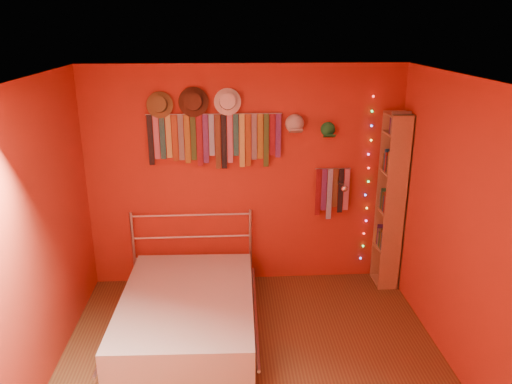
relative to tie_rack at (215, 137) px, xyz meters
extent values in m
plane|color=brown|center=(0.32, -1.69, -1.73)|extent=(3.50, 3.50, 0.00)
cube|color=#9A3118|center=(0.32, 0.06, -0.48)|extent=(3.50, 0.02, 2.50)
cube|color=#9A3118|center=(2.07, -1.69, -0.48)|extent=(0.02, 3.50, 2.50)
cube|color=#9A3118|center=(-1.43, -1.69, -0.48)|extent=(0.02, 3.50, 2.50)
cube|color=white|center=(0.32, -1.69, 0.77)|extent=(3.50, 3.50, 0.02)
cylinder|color=#BBBCC1|center=(0.00, 0.01, 0.25)|extent=(1.45, 0.01, 0.01)
cube|color=black|center=(-0.69, 0.00, -0.02)|extent=(0.06, 0.01, 0.55)
cube|color=#AA556F|center=(-0.62, 0.00, 0.01)|extent=(0.06, 0.01, 0.48)
cube|color=#17504E|center=(-0.56, -0.01, 0.01)|extent=(0.06, 0.01, 0.48)
cube|color=#B3B347|center=(-0.49, 0.00, 0.01)|extent=(0.06, 0.01, 0.47)
cube|color=maroon|center=(-0.43, 0.00, 0.00)|extent=(0.06, 0.01, 0.50)
cube|color=navy|center=(-0.36, -0.01, 0.00)|extent=(0.06, 0.01, 0.49)
cube|color=#90631A|center=(-0.30, 0.00, -0.02)|extent=(0.06, 0.01, 0.53)
cube|color=#1D471C|center=(-0.23, 0.00, 0.00)|extent=(0.06, 0.01, 0.50)
cube|color=maroon|center=(-0.17, -0.01, -0.03)|extent=(0.06, 0.01, 0.56)
cube|color=#3B1966|center=(-0.10, 0.00, -0.02)|extent=(0.06, 0.01, 0.53)
cube|color=#73A3CD|center=(-0.04, 0.00, 0.02)|extent=(0.06, 0.01, 0.45)
cube|color=#51321B|center=(0.03, -0.01, -0.05)|extent=(0.06, 0.01, 0.60)
cube|color=black|center=(0.09, 0.00, -0.05)|extent=(0.06, 0.01, 0.60)
cube|color=#A25168|center=(0.16, 0.00, -0.02)|extent=(0.06, 0.01, 0.53)
cube|color=#1A5B51|center=(0.22, -0.01, 0.02)|extent=(0.06, 0.01, 0.45)
cube|color=#C2C04D|center=(0.29, 0.00, -0.04)|extent=(0.06, 0.01, 0.58)
cube|color=brown|center=(0.35, 0.00, -0.04)|extent=(0.06, 0.01, 0.57)
cube|color=#131353|center=(0.42, -0.01, 0.00)|extent=(0.06, 0.01, 0.50)
cube|color=olive|center=(0.48, 0.00, 0.00)|extent=(0.06, 0.01, 0.49)
cube|color=#2A5321|center=(0.55, 0.00, -0.04)|extent=(0.06, 0.01, 0.58)
cube|color=maroon|center=(0.62, -0.01, 0.02)|extent=(0.06, 0.01, 0.45)
cube|color=#4E1967|center=(0.68, 0.00, 0.01)|extent=(0.06, 0.01, 0.48)
cylinder|color=#BBBCC1|center=(1.30, 0.01, -0.38)|extent=(0.40, 0.01, 0.01)
cube|color=maroon|center=(1.14, 0.00, -0.65)|extent=(0.06, 0.01, 0.55)
cube|color=#4F1965|center=(1.21, 0.00, -0.62)|extent=(0.06, 0.01, 0.49)
cube|color=#728CCC|center=(1.27, -0.01, -0.67)|extent=(0.06, 0.01, 0.60)
cube|color=#4D3619|center=(1.34, 0.00, -0.60)|extent=(0.06, 0.01, 0.46)
cube|color=black|center=(1.40, 0.00, -0.64)|extent=(0.06, 0.01, 0.52)
cube|color=#B05876|center=(1.46, -0.01, -0.62)|extent=(0.06, 0.01, 0.49)
cylinder|color=brown|center=(-0.57, 0.00, 0.35)|extent=(0.28, 0.07, 0.27)
cylinder|color=brown|center=(-0.57, -0.04, 0.36)|extent=(0.16, 0.14, 0.18)
cylinder|color=#332314|center=(-0.57, -0.02, 0.36)|extent=(0.17, 0.06, 0.17)
cylinder|color=#462719|center=(-0.22, 0.00, 0.38)|extent=(0.32, 0.08, 0.31)
cylinder|color=#462719|center=(-0.22, -0.05, 0.39)|extent=(0.19, 0.16, 0.21)
cylinder|color=black|center=(-0.22, -0.02, 0.39)|extent=(0.19, 0.06, 0.19)
cylinder|color=white|center=(0.14, 0.00, 0.38)|extent=(0.29, 0.07, 0.28)
cylinder|color=white|center=(0.14, -0.04, 0.39)|extent=(0.17, 0.14, 0.19)
cylinder|color=black|center=(0.14, -0.02, 0.38)|extent=(0.17, 0.06, 0.17)
ellipsoid|color=beige|center=(0.86, 0.01, 0.14)|extent=(0.19, 0.15, 0.19)
cube|color=beige|center=(0.86, -0.10, 0.08)|extent=(0.14, 0.10, 0.06)
ellipsoid|color=#1C8039|center=(1.22, 0.01, 0.07)|extent=(0.17, 0.13, 0.17)
cube|color=#1C8039|center=(1.22, -0.09, 0.02)|extent=(0.12, 0.09, 0.05)
sphere|color=#FF3333|center=(1.70, 0.02, 0.42)|extent=(0.02, 0.02, 0.02)
sphere|color=#33FF4C|center=(1.70, 0.02, 0.26)|extent=(0.02, 0.02, 0.02)
sphere|color=#4C66FF|center=(1.70, 0.02, 0.10)|extent=(0.02, 0.02, 0.02)
sphere|color=yellow|center=(1.71, 0.02, -0.06)|extent=(0.02, 0.02, 0.02)
sphere|color=#FF4CCC|center=(1.69, 0.02, -0.22)|extent=(0.02, 0.02, 0.02)
sphere|color=#FF3333|center=(1.71, 0.02, -0.38)|extent=(0.02, 0.02, 0.02)
sphere|color=#33FF4C|center=(1.72, 0.02, -0.54)|extent=(0.02, 0.02, 0.02)
sphere|color=#4C66FF|center=(1.69, 0.02, -0.70)|extent=(0.02, 0.02, 0.02)
sphere|color=yellow|center=(1.72, 0.02, -0.86)|extent=(0.02, 0.02, 0.02)
sphere|color=#FF4CCC|center=(1.73, 0.02, -1.02)|extent=(0.02, 0.02, 0.02)
sphere|color=#FF3333|center=(1.71, 0.02, -1.18)|extent=(0.02, 0.02, 0.02)
sphere|color=#33FF4C|center=(1.71, 0.02, -1.34)|extent=(0.02, 0.02, 0.02)
sphere|color=#4C66FF|center=(1.69, 0.02, -1.50)|extent=(0.02, 0.02, 0.02)
cylinder|color=#BBBCC1|center=(1.39, 0.04, -0.56)|extent=(0.04, 0.03, 0.04)
cylinder|color=#BBBCC1|center=(1.39, -0.08, -0.53)|extent=(0.01, 0.26, 0.08)
sphere|color=white|center=(1.39, -0.21, -0.54)|extent=(0.07, 0.07, 0.07)
cube|color=#996E45|center=(1.94, -0.32, -0.73)|extent=(0.24, 0.02, 2.00)
cube|color=#996E45|center=(1.94, 0.00, -0.73)|extent=(0.24, 0.02, 2.00)
cube|color=#996E45|center=(2.05, -0.16, -0.73)|extent=(0.02, 0.34, 2.00)
cube|color=#996E45|center=(1.94, -0.16, -1.71)|extent=(0.24, 0.32, 0.02)
cube|color=#996E45|center=(1.94, -0.16, -1.28)|extent=(0.24, 0.32, 0.02)
cube|color=#996E45|center=(1.94, -0.16, -0.83)|extent=(0.24, 0.32, 0.02)
cube|color=#996E45|center=(1.94, -0.16, -0.38)|extent=(0.24, 0.32, 0.02)
cube|color=#996E45|center=(1.94, -0.16, 0.05)|extent=(0.24, 0.32, 0.02)
cube|color=#996E45|center=(1.94, -0.16, 0.25)|extent=(0.24, 0.32, 0.02)
cylinder|color=#BBBCC1|center=(-0.96, -0.04, -1.28)|extent=(0.03, 0.03, 0.90)
cylinder|color=#BBBCC1|center=(0.37, -0.04, -1.28)|extent=(0.03, 0.03, 0.90)
cylinder|color=#BBBCC1|center=(-0.29, -0.04, -1.40)|extent=(1.33, 0.02, 0.02)
cylinder|color=#BBBCC1|center=(-0.29, -0.04, -1.14)|extent=(1.33, 0.02, 0.02)
cylinder|color=#BBBCC1|center=(-0.29, -0.04, -0.88)|extent=(1.33, 0.02, 0.02)
cube|color=beige|center=(-0.29, -0.99, -1.52)|extent=(1.32, 1.84, 0.36)
cylinder|color=#BBBCC1|center=(-0.96, -0.99, -1.54)|extent=(0.08, 1.81, 0.03)
cylinder|color=#BBBCC1|center=(0.37, -0.99, -1.54)|extent=(0.08, 1.81, 0.03)
camera|label=1|loc=(0.12, -5.27, 1.17)|focal=35.00mm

